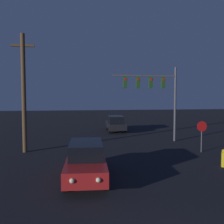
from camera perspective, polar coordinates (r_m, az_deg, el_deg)
The scene contains 6 objects.
car_near at distance 11.30m, azimuth -5.97°, elevation -10.85°, with size 1.92×4.65×1.61m.
car_far at distance 25.80m, azimuth 0.82°, elevation -2.60°, with size 1.85×4.63×1.61m.
traffic_signal_mast at distance 20.17m, azimuth 9.86°, elevation 5.15°, with size 5.24×0.30×5.96m.
stop_sign at distance 17.23m, azimuth 19.83°, elevation -4.08°, with size 0.66×0.07×2.02m.
utility_pole at distance 17.07m, azimuth -19.53°, elevation 4.45°, with size 1.45×0.28×7.63m.
fire_hydrant at distance 14.29m, azimuth 24.17°, elevation -9.59°, with size 0.24×0.24×0.93m.
Camera 1 is at (-2.20, -3.96, 3.67)m, focal length 40.00 mm.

